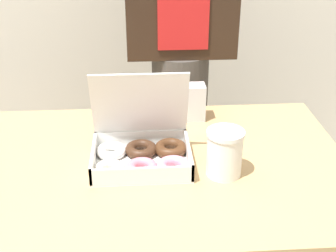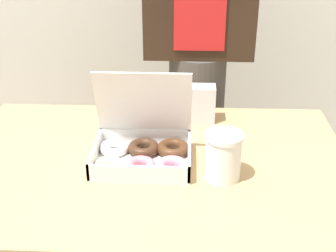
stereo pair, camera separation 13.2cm
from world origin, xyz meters
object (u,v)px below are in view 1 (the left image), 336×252
(napkin_holder, at_px, (190,102))
(person_customer, at_px, (180,52))
(donut_box, at_px, (143,151))
(coffee_cup, at_px, (225,153))

(napkin_holder, bearing_deg, person_customer, 91.10)
(donut_box, bearing_deg, person_customer, 74.78)
(donut_box, xyz_separation_m, coffee_cup, (0.23, -0.08, 0.03))
(coffee_cup, xyz_separation_m, person_customer, (-0.06, 0.68, 0.07))
(napkin_holder, height_order, person_customer, person_customer)
(person_customer, bearing_deg, donut_box, -105.22)
(napkin_holder, bearing_deg, donut_box, -121.02)
(coffee_cup, bearing_deg, donut_box, 160.99)
(person_customer, bearing_deg, coffee_cup, -84.79)
(donut_box, distance_m, coffee_cup, 0.24)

